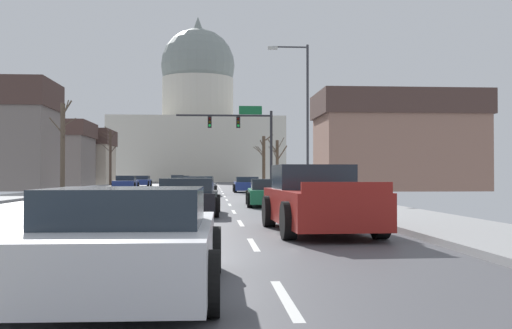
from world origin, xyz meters
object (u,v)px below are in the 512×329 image
(signal_gantry, at_px, (245,130))
(pedestrian_00, at_px, (287,178))
(sedan_oncoming_03, at_px, (185,180))
(sedan_near_06, at_px, (128,243))
(bicycle_parked, at_px, (286,188))
(sedan_oncoming_01, at_px, (142,181))
(sedan_near_00, at_px, (247,185))
(sedan_near_02, at_px, (191,189))
(sedan_oncoming_02, at_px, (177,180))
(street_lamp_right, at_px, (303,107))
(sedan_near_04, at_px, (188,198))
(sedan_near_01, at_px, (201,186))
(sedan_oncoming_00, at_px, (126,183))
(sedan_near_03, at_px, (269,193))

(signal_gantry, distance_m, pedestrian_00, 7.40)
(sedan_oncoming_03, bearing_deg, sedan_near_06, -87.90)
(signal_gantry, bearing_deg, bicycle_parked, -78.56)
(bicycle_parked, bearing_deg, sedan_oncoming_01, 112.14)
(sedan_oncoming_01, relative_size, bicycle_parked, 2.61)
(sedan_near_00, xyz_separation_m, sedan_oncoming_01, (-10.70, 24.85, 0.02))
(pedestrian_00, bearing_deg, sedan_near_02, -120.42)
(sedan_near_02, relative_size, sedan_oncoming_02, 1.05)
(street_lamp_right, height_order, sedan_near_02, street_lamp_right)
(sedan_near_04, bearing_deg, street_lamp_right, 67.23)
(sedan_oncoming_02, xyz_separation_m, bicycle_parked, (9.49, -44.41, -0.12))
(sedan_near_02, distance_m, sedan_oncoming_02, 50.88)
(street_lamp_right, height_order, sedan_near_01, street_lamp_right)
(signal_gantry, relative_size, sedan_near_06, 1.86)
(signal_gantry, relative_size, pedestrian_00, 4.65)
(sedan_near_04, relative_size, pedestrian_00, 2.65)
(signal_gantry, bearing_deg, pedestrian_00, -63.18)
(sedan_near_01, bearing_deg, sedan_oncoming_03, 93.52)
(street_lamp_right, bearing_deg, sedan_near_00, 102.28)
(sedan_near_04, height_order, bicycle_parked, sedan_near_04)
(sedan_oncoming_03, xyz_separation_m, bicycle_parked, (9.12, -57.97, -0.06))
(sedan_near_00, xyz_separation_m, sedan_near_01, (-3.37, -7.05, 0.03))
(sedan_near_04, distance_m, sedan_oncoming_01, 51.34)
(sedan_oncoming_00, bearing_deg, sedan_oncoming_01, 90.42)
(signal_gantry, height_order, pedestrian_00, signal_gantry)
(sedan_near_02, bearing_deg, sedan_near_03, -63.81)
(street_lamp_right, height_order, sedan_oncoming_01, street_lamp_right)
(sedan_near_00, relative_size, sedan_near_01, 0.92)
(sedan_near_01, distance_m, sedan_near_04, 18.92)
(sedan_near_02, xyz_separation_m, pedestrian_00, (6.64, 11.31, 0.52))
(sedan_near_04, distance_m, bicycle_parked, 20.01)
(sedan_oncoming_01, xyz_separation_m, bicycle_parked, (12.87, -31.62, -0.09))
(sedan_oncoming_02, distance_m, sedan_oncoming_03, 13.57)
(sedan_near_03, height_order, bicycle_parked, sedan_near_03)
(sedan_near_02, bearing_deg, sedan_near_00, 73.94)
(sedan_near_06, distance_m, sedan_oncoming_03, 90.80)
(pedestrian_00, distance_m, bicycle_parked, 5.04)
(sedan_near_01, relative_size, sedan_oncoming_03, 1.05)
(sedan_near_00, distance_m, sedan_near_02, 13.66)
(sedan_near_02, height_order, pedestrian_00, pedestrian_00)
(signal_gantry, relative_size, sedan_oncoming_01, 1.71)
(sedan_near_01, height_order, sedan_near_04, sedan_near_01)
(sedan_near_06, relative_size, sedan_oncoming_01, 0.92)
(sedan_near_01, relative_size, sedan_near_06, 1.09)
(signal_gantry, bearing_deg, sedan_near_02, -102.70)
(sedan_oncoming_00, xyz_separation_m, sedan_oncoming_01, (-0.10, 13.84, -0.00))
(street_lamp_right, bearing_deg, sedan_oncoming_02, 101.31)
(sedan_near_03, bearing_deg, sedan_oncoming_02, 96.99)
(sedan_near_06, xyz_separation_m, bicycle_parked, (5.79, 32.76, -0.08))
(sedan_near_04, bearing_deg, sedan_near_00, 82.44)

